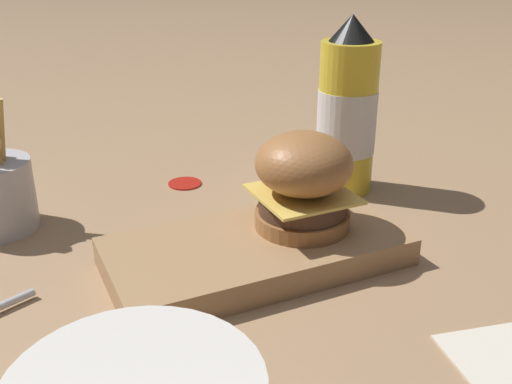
% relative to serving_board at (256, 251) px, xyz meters
% --- Properties ---
extents(ground_plane, '(6.00, 6.00, 0.00)m').
position_rel_serving_board_xyz_m(ground_plane, '(-0.02, -0.03, -0.01)').
color(ground_plane, '#9E7A56').
extents(serving_board, '(0.29, 0.14, 0.03)m').
position_rel_serving_board_xyz_m(serving_board, '(0.00, 0.00, 0.00)').
color(serving_board, '#A37A51').
rests_on(serving_board, ground_plane).
extents(burger, '(0.10, 0.10, 0.10)m').
position_rel_serving_board_xyz_m(burger, '(-0.05, -0.01, 0.06)').
color(burger, '#9E6638').
rests_on(burger, serving_board).
extents(ketchup_bottle, '(0.07, 0.07, 0.22)m').
position_rel_serving_board_xyz_m(ketchup_bottle, '(-0.18, -0.13, 0.08)').
color(ketchup_bottle, yellow).
rests_on(ketchup_bottle, ground_plane).
extents(ketchup_puddle, '(0.04, 0.04, 0.00)m').
position_rel_serving_board_xyz_m(ketchup_puddle, '(-0.00, -0.22, -0.01)').
color(ketchup_puddle, '#B21E14').
rests_on(ketchup_puddle, ground_plane).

